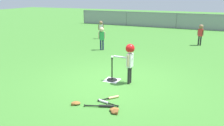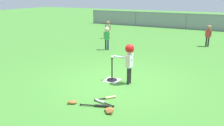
{
  "view_description": "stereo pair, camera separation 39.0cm",
  "coord_description": "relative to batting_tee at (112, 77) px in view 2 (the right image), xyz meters",
  "views": [
    {
      "loc": [
        2.48,
        -5.96,
        2.55
      ],
      "look_at": [
        -0.13,
        0.08,
        0.55
      ],
      "focal_mm": 36.82,
      "sensor_mm": 36.0,
      "label": 1
    },
    {
      "loc": [
        2.83,
        -5.8,
        2.55
      ],
      "look_at": [
        -0.13,
        0.08,
        0.55
      ],
      "focal_mm": 36.82,
      "sensor_mm": 36.0,
      "label": 2
    }
  ],
  "objects": [
    {
      "name": "home_plate",
      "position": [
        0.0,
        -0.0,
        -0.11
      ],
      "size": [
        0.44,
        0.44,
        0.01
      ],
      "primitive_type": "cube",
      "color": "white",
      "rests_on": "ground_plane"
    },
    {
      "name": "glove_by_plate",
      "position": [
        0.81,
        -1.75,
        -0.08
      ],
      "size": [
        0.27,
        0.26,
        0.07
      ],
      "color": "brown",
      "rests_on": "ground_plane"
    },
    {
      "name": "batting_tee",
      "position": [
        0.0,
        0.0,
        0.0
      ],
      "size": [
        0.32,
        0.32,
        0.7
      ],
      "color": "black",
      "rests_on": "ground_plane"
    },
    {
      "name": "baseball_on_tee",
      "position": [
        0.0,
        0.0,
        0.63
      ],
      "size": [
        0.07,
        0.07,
        0.07
      ],
      "primitive_type": "sphere",
      "color": "white",
      "rests_on": "batting_tee"
    },
    {
      "name": "spare_bat_silver",
      "position": [
        0.47,
        -1.48,
        -0.08
      ],
      "size": [
        0.57,
        0.17,
        0.06
      ],
      "color": "silver",
      "rests_on": "ground_plane"
    },
    {
      "name": "fielder_deep_center",
      "position": [
        2.14,
        6.31,
        0.57
      ],
      "size": [
        0.3,
        0.21,
        1.07
      ],
      "color": "#262626",
      "rests_on": "ground_plane"
    },
    {
      "name": "glove_tossed_aside",
      "position": [
        0.86,
        -1.82,
        -0.08
      ],
      "size": [
        0.18,
        0.23,
        0.07
      ],
      "color": "brown",
      "rests_on": "ground_plane"
    },
    {
      "name": "fielder_near_left",
      "position": [
        -3.26,
        5.93,
        0.55
      ],
      "size": [
        0.28,
        0.21,
        1.03
      ],
      "color": "#262626",
      "rests_on": "ground_plane"
    },
    {
      "name": "batter_child",
      "position": [
        0.56,
        -0.03,
        0.73
      ],
      "size": [
        0.64,
        0.34,
        1.19
      ],
      "color": "#262626",
      "rests_on": "ground_plane"
    },
    {
      "name": "spare_bat_wood",
      "position": [
        0.5,
        -1.2,
        -0.08
      ],
      "size": [
        0.41,
        0.46,
        0.06
      ],
      "color": "#DBB266",
      "rests_on": "ground_plane"
    },
    {
      "name": "glove_near_bats",
      "position": [
        -0.16,
        -1.82,
        -0.08
      ],
      "size": [
        0.26,
        0.22,
        0.07
      ],
      "color": "brown",
      "rests_on": "ground_plane"
    },
    {
      "name": "ground_plane",
      "position": [
        0.13,
        -0.08,
        -0.11
      ],
      "size": [
        60.0,
        60.0,
        0.0
      ],
      "primitive_type": "plane",
      "color": "#3D7A2D"
    },
    {
      "name": "outfield_fence",
      "position": [
        0.13,
        11.92,
        0.5
      ],
      "size": [
        16.06,
        0.06,
        1.15
      ],
      "color": "slate",
      "rests_on": "ground_plane"
    },
    {
      "name": "spare_bat_black",
      "position": [
        0.51,
        -1.68,
        -0.08
      ],
      "size": [
        0.68,
        0.28,
        0.06
      ],
      "color": "black",
      "rests_on": "ground_plane"
    },
    {
      "name": "fielder_deep_left",
      "position": [
        -2.0,
        3.42,
        0.57
      ],
      "size": [
        0.28,
        0.22,
        1.07
      ],
      "color": "#191E4C",
      "rests_on": "ground_plane"
    }
  ]
}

